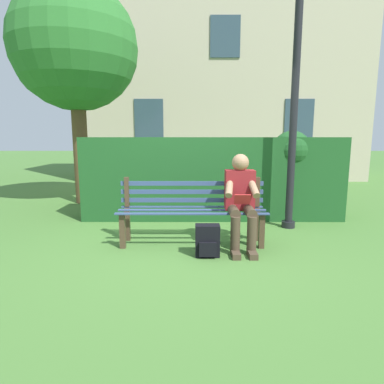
% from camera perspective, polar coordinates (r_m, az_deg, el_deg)
% --- Properties ---
extents(ground, '(60.00, 60.00, 0.00)m').
position_cam_1_polar(ground, '(4.44, 0.00, -9.06)').
color(ground, '#477533').
extents(park_bench, '(1.95, 0.48, 0.88)m').
position_cam_1_polar(park_bench, '(4.39, 0.00, -2.97)').
color(park_bench, '#4C3828').
rests_on(park_bench, ground).
extents(person_seated, '(0.44, 0.73, 1.21)m').
position_cam_1_polar(person_seated, '(4.22, 8.51, -1.09)').
color(person_seated, maroon).
rests_on(person_seated, ground).
extents(hedge_backdrop, '(4.46, 0.79, 1.53)m').
position_cam_1_polar(hedge_backdrop, '(5.76, 3.87, 2.90)').
color(hedge_backdrop, '#1E5123').
rests_on(hedge_backdrop, ground).
extents(tree, '(2.68, 2.55, 4.51)m').
position_cam_1_polar(tree, '(7.73, -20.40, 22.05)').
color(tree, brown).
rests_on(tree, ground).
extents(building_facade, '(9.35, 3.20, 7.07)m').
position_cam_1_polar(building_facade, '(12.21, 4.97, 19.54)').
color(building_facade, '#BCAD93').
rests_on(building_facade, ground).
extents(backpack, '(0.29, 0.24, 0.39)m').
position_cam_1_polar(backpack, '(3.96, 2.72, -8.53)').
color(backpack, black).
rests_on(backpack, ground).
extents(lamp_post, '(0.27, 0.27, 3.83)m').
position_cam_1_polar(lamp_post, '(5.32, 17.62, 17.89)').
color(lamp_post, black).
rests_on(lamp_post, ground).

